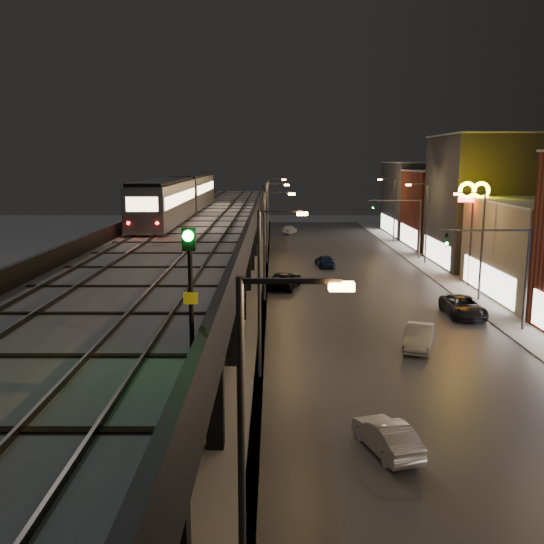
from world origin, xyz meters
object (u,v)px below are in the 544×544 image
object	(u,v)px
car_mid_silver	(284,281)
car_mid_dark	(325,262)
car_onc_silver	(419,338)
car_onc_dark	(463,307)
car_far_white	(289,230)
car_near_white	(386,437)
subway_train	(181,195)
rail_signal	(190,264)

from	to	relation	value
car_mid_silver	car_mid_dark	size ratio (longest dim) A/B	1.25
car_mid_dark	car_onc_silver	bearing A→B (deg)	90.86
car_onc_dark	car_far_white	bearing A→B (deg)	103.04
car_onc_silver	car_near_white	bearing A→B (deg)	-89.87
car_mid_dark	subway_train	bearing A→B (deg)	24.95
subway_train	car_far_white	bearing A→B (deg)	73.86
car_mid_silver	car_onc_dark	world-z (taller)	car_onc_dark
subway_train	car_near_white	distance (m)	37.08
car_mid_silver	car_mid_dark	xyz separation A→B (m)	(4.66, 11.00, -0.12)
subway_train	car_far_white	xyz separation A→B (m)	(11.05, 38.18, -7.59)
rail_signal	car_near_white	world-z (taller)	rail_signal
rail_signal	car_mid_silver	xyz separation A→B (m)	(3.08, 38.51, -8.14)
car_far_white	car_onc_dark	distance (m)	52.17
subway_train	car_mid_dark	size ratio (longest dim) A/B	8.00
car_near_white	car_onc_silver	size ratio (longest dim) A/B	0.88
car_mid_dark	car_far_white	size ratio (longest dim) A/B	1.06
car_near_white	car_mid_dark	bearing A→B (deg)	-108.21
subway_train	car_mid_dark	world-z (taller)	subway_train
car_onc_silver	car_onc_dark	xyz separation A→B (m)	(5.13, 7.82, 0.01)
rail_signal	car_far_white	bearing A→B (deg)	86.65
car_mid_dark	car_onc_dark	distance (m)	22.71
car_near_white	rail_signal	bearing A→B (deg)	30.94
car_mid_silver	car_mid_dark	world-z (taller)	car_mid_silver
rail_signal	car_near_white	xyz separation A→B (m)	(6.62, 7.26, -8.23)
rail_signal	car_mid_silver	size ratio (longest dim) A/B	0.60
car_mid_silver	car_mid_dark	bearing A→B (deg)	-99.05
rail_signal	car_onc_silver	size ratio (longest dim) A/B	0.71
subway_train	car_mid_silver	world-z (taller)	subway_train
car_mid_dark	car_far_white	xyz separation A→B (m)	(-3.09, 29.80, 0.07)
rail_signal	car_far_white	world-z (taller)	rail_signal
subway_train	car_mid_silver	size ratio (longest dim) A/B	6.40
car_far_white	car_onc_silver	bearing A→B (deg)	115.19
car_onc_dark	car_onc_silver	bearing A→B (deg)	-123.04
car_mid_dark	car_onc_dark	world-z (taller)	car_onc_dark
car_mid_silver	car_far_white	distance (m)	40.83
car_onc_dark	subway_train	bearing A→B (deg)	150.92
car_near_white	subway_train	bearing A→B (deg)	-85.67
car_mid_dark	car_far_white	bearing A→B (deg)	-89.78
rail_signal	car_onc_dark	bearing A→B (deg)	60.34
car_mid_dark	car_far_white	world-z (taller)	car_far_white
rail_signal	car_onc_silver	world-z (taller)	rail_signal
car_far_white	car_onc_silver	world-z (taller)	car_onc_silver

